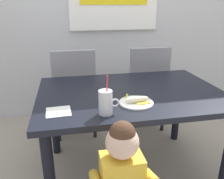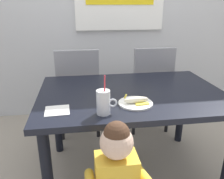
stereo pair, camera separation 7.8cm
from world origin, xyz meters
The scene contains 9 objects.
ground_plane centered at (0.00, 0.00, 0.00)m, with size 24.00×24.00×0.00m, color #9E9384.
dining_table centered at (0.00, 0.00, 0.65)m, with size 1.40×0.96×0.74m.
dining_chair_left centered at (-0.41, 0.70, 0.54)m, with size 0.44×0.45×0.96m.
dining_chair_right centered at (0.37, 0.69, 0.54)m, with size 0.44×0.45×0.96m.
toddler_standing centered at (-0.22, -0.64, 0.53)m, with size 0.33×0.24×0.84m.
milk_cup centered at (-0.26, -0.35, 0.81)m, with size 0.13×0.08×0.25m.
snack_plate centered at (-0.03, -0.23, 0.75)m, with size 0.23×0.23×0.01m, color white.
peeled_banana centered at (-0.02, -0.24, 0.77)m, with size 0.17×0.11×0.07m.
paper_napkin centered at (-0.54, -0.26, 0.74)m, with size 0.15×0.15×0.00m, color white.
Camera 1 is at (-0.47, -1.60, 1.37)m, focal length 37.15 mm.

